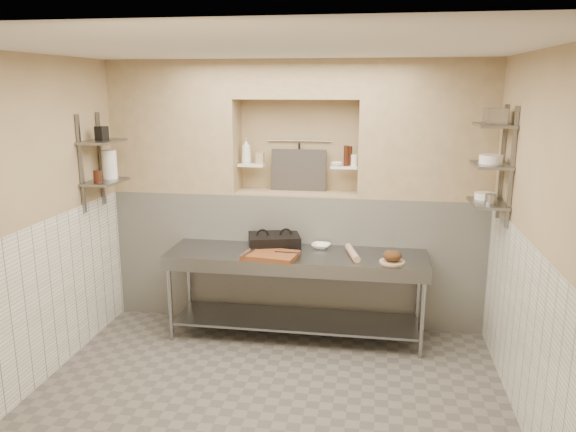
% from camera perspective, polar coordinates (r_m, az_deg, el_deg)
% --- Properties ---
extents(floor, '(4.00, 3.90, 0.10)m').
position_cam_1_polar(floor, '(4.95, -2.15, -18.42)').
color(floor, '#615C56').
rests_on(floor, ground).
extents(ceiling, '(4.00, 3.90, 0.10)m').
position_cam_1_polar(ceiling, '(4.23, -2.50, 17.31)').
color(ceiling, silver).
rests_on(ceiling, ground).
extents(wall_left, '(0.10, 3.90, 2.80)m').
position_cam_1_polar(wall_left, '(5.17, -25.20, -0.88)').
color(wall_left, tan).
rests_on(wall_left, ground).
extents(wall_right, '(0.10, 3.90, 2.80)m').
position_cam_1_polar(wall_right, '(4.46, 24.53, -2.92)').
color(wall_right, tan).
rests_on(wall_right, ground).
extents(wall_back, '(4.00, 0.10, 2.80)m').
position_cam_1_polar(wall_back, '(6.30, 1.25, 2.72)').
color(wall_back, tan).
rests_on(wall_back, ground).
extents(wall_front, '(4.00, 0.10, 2.80)m').
position_cam_1_polar(wall_front, '(2.56, -11.34, -13.66)').
color(wall_front, tan).
rests_on(wall_front, ground).
extents(backwall_lower, '(4.00, 0.40, 1.40)m').
position_cam_1_polar(backwall_lower, '(6.22, 0.91, -4.05)').
color(backwall_lower, white).
rests_on(backwall_lower, floor).
extents(alcove_sill, '(1.30, 0.40, 0.02)m').
position_cam_1_polar(alcove_sill, '(6.05, 0.93, 2.38)').
color(alcove_sill, tan).
rests_on(alcove_sill, backwall_lower).
extents(backwall_pillar_left, '(1.35, 0.40, 1.40)m').
position_cam_1_polar(backwall_pillar_left, '(6.28, -11.24, 8.89)').
color(backwall_pillar_left, tan).
rests_on(backwall_pillar_left, backwall_lower).
extents(backwall_pillar_right, '(1.35, 0.40, 1.40)m').
position_cam_1_polar(backwall_pillar_right, '(5.92, 13.90, 8.51)').
color(backwall_pillar_right, tan).
rests_on(backwall_pillar_right, backwall_lower).
extents(backwall_header, '(1.30, 0.40, 0.40)m').
position_cam_1_polar(backwall_header, '(5.94, 0.98, 13.73)').
color(backwall_header, tan).
rests_on(backwall_header, backwall_lower).
extents(wainscot_left, '(0.02, 3.90, 1.40)m').
position_cam_1_polar(wainscot_left, '(5.34, -23.92, -8.23)').
color(wainscot_left, white).
rests_on(wainscot_left, floor).
extents(wainscot_right, '(0.02, 3.90, 1.40)m').
position_cam_1_polar(wainscot_right, '(4.67, 22.98, -11.18)').
color(wainscot_right, white).
rests_on(wainscot_right, floor).
extents(alcove_shelf_left, '(0.28, 0.16, 0.02)m').
position_cam_1_polar(alcove_shelf_left, '(6.09, -3.74, 5.20)').
color(alcove_shelf_left, white).
rests_on(alcove_shelf_left, backwall_lower).
extents(alcove_shelf_right, '(0.28, 0.16, 0.02)m').
position_cam_1_polar(alcove_shelf_right, '(5.95, 5.73, 4.97)').
color(alcove_shelf_right, white).
rests_on(alcove_shelf_right, backwall_lower).
extents(utensil_rail, '(0.70, 0.02, 0.02)m').
position_cam_1_polar(utensil_rail, '(6.14, 1.18, 7.63)').
color(utensil_rail, gray).
rests_on(utensil_rail, wall_back).
extents(hanging_steel, '(0.02, 0.02, 0.30)m').
position_cam_1_polar(hanging_steel, '(6.14, 1.14, 6.04)').
color(hanging_steel, black).
rests_on(hanging_steel, utensil_rail).
extents(splash_panel, '(0.60, 0.08, 0.45)m').
position_cam_1_polar(splash_panel, '(6.11, 1.07, 4.68)').
color(splash_panel, '#383330').
rests_on(splash_panel, alcove_sill).
extents(shelf_rail_left_a, '(0.03, 0.03, 0.95)m').
position_cam_1_polar(shelf_rail_left_a, '(6.12, -18.48, 5.53)').
color(shelf_rail_left_a, slate).
rests_on(shelf_rail_left_a, wall_left).
extents(shelf_rail_left_b, '(0.03, 0.03, 0.95)m').
position_cam_1_polar(shelf_rail_left_b, '(5.77, -20.29, 4.96)').
color(shelf_rail_left_b, slate).
rests_on(shelf_rail_left_b, wall_left).
extents(wall_shelf_left_lower, '(0.30, 0.50, 0.02)m').
position_cam_1_polar(wall_shelf_left_lower, '(5.91, -18.06, 3.34)').
color(wall_shelf_left_lower, slate).
rests_on(wall_shelf_left_lower, wall_left).
extents(wall_shelf_left_upper, '(0.30, 0.50, 0.03)m').
position_cam_1_polar(wall_shelf_left_upper, '(5.86, -18.34, 7.20)').
color(wall_shelf_left_upper, slate).
rests_on(wall_shelf_left_upper, wall_left).
extents(shelf_rail_right_a, '(0.03, 0.03, 1.05)m').
position_cam_1_polar(shelf_rail_right_a, '(5.55, 20.90, 5.13)').
color(shelf_rail_right_a, slate).
rests_on(shelf_rail_right_a, wall_right).
extents(shelf_rail_right_b, '(0.03, 0.03, 1.05)m').
position_cam_1_polar(shelf_rail_right_b, '(5.16, 21.77, 4.51)').
color(shelf_rail_right_b, slate).
rests_on(shelf_rail_right_b, wall_right).
extents(wall_shelf_right_lower, '(0.30, 0.50, 0.02)m').
position_cam_1_polar(wall_shelf_right_lower, '(5.38, 19.61, 1.23)').
color(wall_shelf_right_lower, slate).
rests_on(wall_shelf_right_lower, wall_right).
extents(wall_shelf_right_mid, '(0.30, 0.50, 0.02)m').
position_cam_1_polar(wall_shelf_right_mid, '(5.33, 19.90, 4.91)').
color(wall_shelf_right_mid, slate).
rests_on(wall_shelf_right_mid, wall_right).
extents(wall_shelf_right_upper, '(0.30, 0.50, 0.03)m').
position_cam_1_polar(wall_shelf_right_upper, '(5.29, 20.20, 8.66)').
color(wall_shelf_right_upper, slate).
rests_on(wall_shelf_right_upper, wall_right).
extents(prep_table, '(2.60, 0.70, 0.90)m').
position_cam_1_polar(prep_table, '(5.70, 0.80, -6.31)').
color(prep_table, gray).
rests_on(prep_table, floor).
extents(panini_press, '(0.59, 0.50, 0.14)m').
position_cam_1_polar(panini_press, '(5.80, -1.41, -2.58)').
color(panini_press, black).
rests_on(panini_press, prep_table).
extents(cutting_board, '(0.56, 0.43, 0.05)m').
position_cam_1_polar(cutting_board, '(5.49, -1.78, -4.00)').
color(cutting_board, brown).
rests_on(cutting_board, prep_table).
extents(knife_blade, '(0.27, 0.04, 0.01)m').
position_cam_1_polar(knife_blade, '(5.48, -0.02, -3.74)').
color(knife_blade, gray).
rests_on(knife_blade, cutting_board).
extents(tongs, '(0.09, 0.25, 0.02)m').
position_cam_1_polar(tongs, '(5.48, -4.05, -3.69)').
color(tongs, gray).
rests_on(tongs, cutting_board).
extents(mixing_bowl, '(0.21, 0.21, 0.05)m').
position_cam_1_polar(mixing_bowl, '(5.80, 3.36, -3.06)').
color(mixing_bowl, white).
rests_on(mixing_bowl, prep_table).
extents(rolling_pin, '(0.17, 0.45, 0.07)m').
position_cam_1_polar(rolling_pin, '(5.56, 6.57, -3.75)').
color(rolling_pin, tan).
rests_on(rolling_pin, prep_table).
extents(bread_board, '(0.24, 0.24, 0.01)m').
position_cam_1_polar(bread_board, '(5.43, 10.53, -4.59)').
color(bread_board, tan).
rests_on(bread_board, prep_table).
extents(bread_loaf, '(0.18, 0.18, 0.11)m').
position_cam_1_polar(bread_loaf, '(5.41, 10.55, -3.98)').
color(bread_loaf, '#4C2D19').
rests_on(bread_loaf, bread_board).
extents(bottle_soap, '(0.14, 0.14, 0.28)m').
position_cam_1_polar(bottle_soap, '(6.09, -4.26, 6.62)').
color(bottle_soap, white).
rests_on(bottle_soap, alcove_shelf_left).
extents(jar_alcove, '(0.08, 0.08, 0.12)m').
position_cam_1_polar(jar_alcove, '(6.07, -2.85, 5.88)').
color(jar_alcove, tan).
rests_on(jar_alcove, alcove_shelf_left).
extents(bowl_alcove, '(0.15, 0.15, 0.04)m').
position_cam_1_polar(bowl_alcove, '(5.94, 4.95, 5.28)').
color(bowl_alcove, white).
rests_on(bowl_alcove, alcove_shelf_right).
extents(condiment_a, '(0.06, 0.06, 0.21)m').
position_cam_1_polar(condiment_a, '(5.96, 6.26, 6.09)').
color(condiment_a, black).
rests_on(condiment_a, alcove_shelf_right).
extents(condiment_b, '(0.05, 0.05, 0.22)m').
position_cam_1_polar(condiment_b, '(5.93, 5.93, 6.11)').
color(condiment_b, black).
rests_on(condiment_b, alcove_shelf_right).
extents(condiment_c, '(0.07, 0.07, 0.12)m').
position_cam_1_polar(condiment_c, '(5.94, 6.75, 5.64)').
color(condiment_c, white).
rests_on(condiment_c, alcove_shelf_right).
extents(jug_left, '(0.14, 0.14, 0.29)m').
position_cam_1_polar(jug_left, '(5.99, -17.66, 5.02)').
color(jug_left, white).
rests_on(jug_left, wall_shelf_left_lower).
extents(jar_left, '(0.08, 0.08, 0.12)m').
position_cam_1_polar(jar_left, '(5.77, -18.76, 3.81)').
color(jar_left, black).
rests_on(jar_left, wall_shelf_left_lower).
extents(box_left_upper, '(0.12, 0.12, 0.14)m').
position_cam_1_polar(box_left_upper, '(5.85, -18.41, 7.98)').
color(box_left_upper, black).
rests_on(box_left_upper, wall_shelf_left_upper).
extents(bowl_right, '(0.20, 0.20, 0.06)m').
position_cam_1_polar(bowl_right, '(5.50, 19.40, 1.93)').
color(bowl_right, white).
rests_on(bowl_right, wall_shelf_right_lower).
extents(canister_right, '(0.10, 0.10, 0.10)m').
position_cam_1_polar(canister_right, '(5.26, 19.89, 1.60)').
color(canister_right, gray).
rests_on(canister_right, wall_shelf_right_lower).
extents(bowl_right_mid, '(0.21, 0.21, 0.08)m').
position_cam_1_polar(bowl_right_mid, '(5.33, 19.92, 5.46)').
color(bowl_right_mid, white).
rests_on(bowl_right_mid, wall_shelf_right_mid).
extents(basket_right, '(0.18, 0.21, 0.13)m').
position_cam_1_polar(basket_right, '(5.26, 20.31, 9.50)').
color(basket_right, gray).
rests_on(basket_right, wall_shelf_right_upper).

